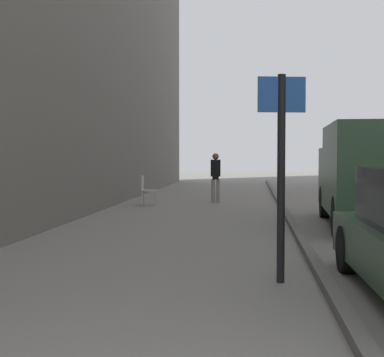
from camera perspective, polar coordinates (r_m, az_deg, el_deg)
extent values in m
plane|color=gray|center=(13.86, 3.12, -4.25)|extent=(80.00, 80.00, 0.00)
cube|color=#615F5B|center=(13.87, 9.67, -4.03)|extent=(0.16, 40.00, 0.12)
cylinder|color=gray|center=(19.11, 2.11, -1.25)|extent=(0.12, 0.12, 0.77)
cylinder|color=gray|center=(19.10, 2.60, -1.26)|extent=(0.12, 0.12, 0.77)
cube|color=black|center=(19.07, 2.36, 0.89)|extent=(0.22, 0.19, 0.66)
cylinder|color=black|center=(19.07, 2.00, 1.04)|extent=(0.09, 0.09, 0.56)
cylinder|color=black|center=(19.07, 2.71, 1.04)|extent=(0.09, 0.09, 0.56)
sphere|color=brown|center=(19.06, 2.36, 2.21)|extent=(0.21, 0.21, 0.21)
cube|color=#335138|center=(12.67, 17.96, 0.87)|extent=(2.20, 3.76, 1.91)
cube|color=#335138|center=(15.19, 16.42, 0.23)|extent=(2.09, 1.52, 1.43)
cube|color=black|center=(15.68, 16.19, 1.44)|extent=(1.69, 0.12, 0.63)
cylinder|color=black|center=(14.99, 13.02, -2.27)|extent=(0.26, 0.81, 0.80)
cylinder|color=black|center=(11.49, 14.31, -3.70)|extent=(0.26, 0.81, 0.80)
cylinder|color=black|center=(8.11, 15.12, -6.81)|extent=(0.21, 0.64, 0.64)
cylinder|color=black|center=(7.23, 8.85, -0.06)|extent=(0.10, 0.10, 2.60)
cube|color=#2659B2|center=(7.27, 8.90, 8.25)|extent=(0.60, 0.14, 0.44)
cylinder|color=#B7B2A8|center=(18.25, -3.67, -1.94)|extent=(0.04, 0.04, 0.45)
cylinder|color=#B7B2A8|center=(17.88, -3.77, -2.03)|extent=(0.04, 0.04, 0.45)
cylinder|color=#B7B2A8|center=(18.29, -4.84, -1.93)|extent=(0.04, 0.04, 0.45)
cylinder|color=#B7B2A8|center=(17.91, -4.96, -2.02)|extent=(0.04, 0.04, 0.45)
cube|color=#B7B2A8|center=(18.06, -4.31, -1.21)|extent=(0.48, 0.48, 0.04)
cube|color=#B7B2A8|center=(18.07, -4.94, -0.43)|extent=(0.08, 0.44, 0.45)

